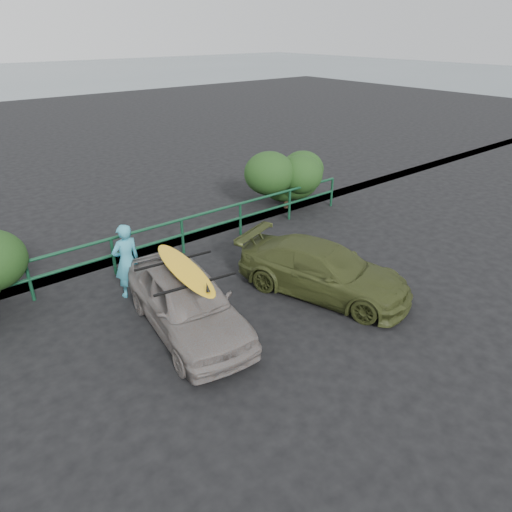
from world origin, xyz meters
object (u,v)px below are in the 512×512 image
(sedan, at_px, (187,301))
(surfboard, at_px, (184,269))
(olive_vehicle, at_px, (323,270))
(guardrail, at_px, (150,245))
(man, at_px, (127,261))

(sedan, bearing_deg, surfboard, 0.00)
(sedan, xyz_separation_m, olive_vehicle, (3.25, -0.72, -0.07))
(olive_vehicle, bearing_deg, guardrail, 102.87)
(sedan, relative_size, man, 2.18)
(olive_vehicle, height_order, man, man)
(man, bearing_deg, surfboard, 96.84)
(man, distance_m, surfboard, 2.13)
(guardrail, relative_size, man, 7.81)
(guardrail, height_order, surfboard, surfboard)
(olive_vehicle, xyz_separation_m, man, (-3.62, 2.74, 0.30))
(guardrail, xyz_separation_m, sedan, (-0.77, -3.20, 0.15))
(olive_vehicle, height_order, surfboard, surfboard)
(olive_vehicle, bearing_deg, man, 123.24)
(olive_vehicle, relative_size, man, 2.30)
(man, xyz_separation_m, surfboard, (0.36, -2.03, 0.53))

